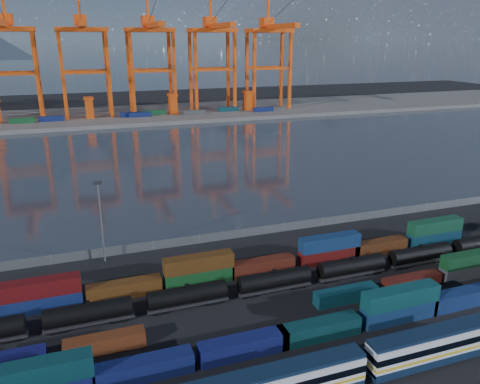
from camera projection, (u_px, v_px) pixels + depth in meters
name	position (u px, v px, depth m)	size (l,w,h in m)	color
ground	(299.00, 299.00, 79.46)	(700.00, 700.00, 0.00)	black
harbor_water	(173.00, 158.00, 173.54)	(700.00, 700.00, 0.00)	#2B333E
far_quay	(135.00, 115.00, 267.31)	(700.00, 70.00, 2.00)	#514F4C
container_row_south	(265.00, 336.00, 65.87)	(140.55, 2.62, 5.58)	#434649
container_row_mid	(377.00, 288.00, 80.38)	(140.46, 2.29, 4.87)	#3B3E40
container_row_north	(317.00, 253.00, 91.66)	(129.34, 2.57, 5.47)	navy
tanker_string	(351.00, 267.00, 86.42)	(137.50, 2.90, 4.15)	black
waterfront_fence	(243.00, 233.00, 104.23)	(160.12, 0.12, 2.20)	#595B5E
yard_light_mast	(101.00, 218.00, 90.36)	(1.60, 0.40, 16.60)	slate
gantry_cranes	(117.00, 40.00, 246.24)	(201.06, 50.03, 67.75)	#EA4C10
quay_containers	(118.00, 115.00, 250.09)	(172.58, 10.99, 2.60)	navy
straddle_carriers	(132.00, 105.00, 255.44)	(140.00, 7.00, 11.10)	#EA4C10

